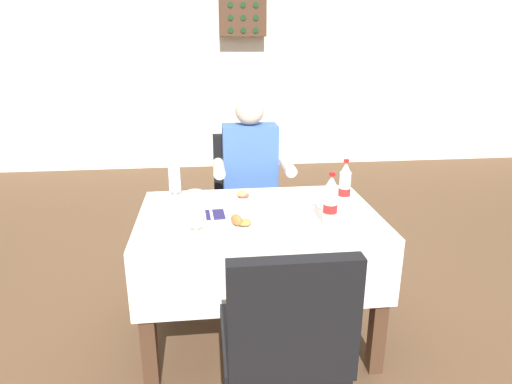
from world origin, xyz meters
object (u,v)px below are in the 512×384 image
object	(u,v)px
plate_far_diner	(245,197)
cola_bottle_secondary	(331,202)
napkin_cutlery_set	(208,215)
plate_near_camera	(245,225)
cola_bottle_primary	(345,186)
wall_bottle_rack	(243,18)
chair_far_diner_seat	(245,197)
beer_glass_middle	(195,210)
chair_near_camera_side	(284,342)
seated_diner_far	(251,180)
beer_glass_left	(175,179)
main_dining_table	(258,243)

from	to	relation	value
plate_far_diner	cola_bottle_secondary	world-z (taller)	cola_bottle_secondary
napkin_cutlery_set	plate_near_camera	bearing A→B (deg)	-45.22
cola_bottle_primary	wall_bottle_rack	distance (m)	3.68
chair_far_diner_seat	beer_glass_middle	distance (m)	1.10
chair_near_camera_side	seated_diner_far	bearing A→B (deg)	88.78
chair_near_camera_side	plate_far_diner	distance (m)	1.03
plate_far_diner	beer_glass_middle	distance (m)	0.51
seated_diner_far	beer_glass_middle	bearing A→B (deg)	-110.87
plate_near_camera	beer_glass_left	world-z (taller)	beer_glass_left
seated_diner_far	cola_bottle_secondary	bearing A→B (deg)	-71.93
beer_glass_left	beer_glass_middle	size ratio (longest dim) A/B	1.02
cola_bottle_secondary	chair_near_camera_side	bearing A→B (deg)	-118.16
plate_near_camera	wall_bottle_rack	xyz separation A→B (m)	(0.31, 3.76, 1.10)
plate_far_diner	beer_glass_left	xyz separation A→B (m)	(-0.39, 0.10, 0.09)
seated_diner_far	wall_bottle_rack	bearing A→B (deg)	86.09
napkin_cutlery_set	chair_far_diner_seat	bearing A→B (deg)	72.23
chair_near_camera_side	wall_bottle_rack	bearing A→B (deg)	87.00
chair_near_camera_side	seated_diner_far	xyz separation A→B (m)	(0.03, 1.49, 0.16)
chair_near_camera_side	beer_glass_left	world-z (taller)	chair_near_camera_side
chair_far_diner_seat	cola_bottle_secondary	world-z (taller)	cola_bottle_secondary
plate_near_camera	beer_glass_left	size ratio (longest dim) A/B	1.15
napkin_cutlery_set	chair_near_camera_side	bearing A→B (deg)	-71.80
wall_bottle_rack	plate_near_camera	bearing A→B (deg)	-94.79
plate_far_diner	wall_bottle_rack	distance (m)	3.55
plate_near_camera	plate_far_diner	size ratio (longest dim) A/B	1.05
plate_far_diner	cola_bottle_primary	xyz separation A→B (m)	(0.51, -0.17, 0.10)
chair_near_camera_side	beer_glass_middle	size ratio (longest dim) A/B	4.80
seated_diner_far	plate_near_camera	world-z (taller)	seated_diner_far
napkin_cutlery_set	wall_bottle_rack	world-z (taller)	wall_bottle_rack
main_dining_table	chair_far_diner_seat	world-z (taller)	chair_far_diner_seat
chair_far_diner_seat	seated_diner_far	world-z (taller)	seated_diner_far
main_dining_table	napkin_cutlery_set	bearing A→B (deg)	-177.75
chair_far_diner_seat	wall_bottle_rack	bearing A→B (deg)	85.28
chair_far_diner_seat	cola_bottle_primary	world-z (taller)	cola_bottle_primary
cola_bottle_primary	napkin_cutlery_set	distance (m)	0.73
wall_bottle_rack	beer_glass_middle	bearing A→B (deg)	-98.14
chair_far_diner_seat	wall_bottle_rack	size ratio (longest dim) A/B	1.73
beer_glass_left	wall_bottle_rack	world-z (taller)	wall_bottle_rack
chair_far_diner_seat	main_dining_table	bearing A→B (deg)	-90.00
seated_diner_far	chair_near_camera_side	bearing A→B (deg)	-91.22
plate_near_camera	beer_glass_middle	size ratio (longest dim) A/B	1.17
main_dining_table	wall_bottle_rack	bearing A→B (deg)	86.33
seated_diner_far	chair_far_diner_seat	bearing A→B (deg)	106.27
plate_near_camera	napkin_cutlery_set	world-z (taller)	plate_near_camera
beer_glass_middle	wall_bottle_rack	distance (m)	3.96
plate_near_camera	cola_bottle_primary	world-z (taller)	cola_bottle_primary
beer_glass_left	beer_glass_middle	xyz separation A→B (m)	(0.13, -0.53, 0.00)
chair_near_camera_side	plate_far_diner	bearing A→B (deg)	92.87
main_dining_table	cola_bottle_primary	xyz separation A→B (m)	(0.46, 0.04, 0.29)
beer_glass_left	cola_bottle_primary	bearing A→B (deg)	-17.00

